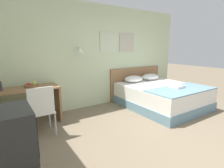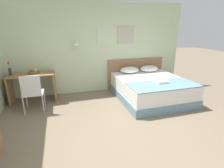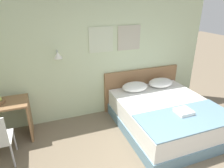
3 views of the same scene
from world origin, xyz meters
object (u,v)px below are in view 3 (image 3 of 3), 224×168
(pillow_left, at_px, (135,87))
(headboard, at_px, (142,88))
(pillow_right, at_px, (161,83))
(throw_blanket, at_px, (187,118))
(bed, at_px, (166,116))
(folded_towel_near_foot, at_px, (184,112))

(pillow_left, bearing_deg, headboard, 40.48)
(headboard, distance_m, pillow_right, 0.48)
(pillow_right, height_order, throw_blanket, pillow_right)
(bed, height_order, throw_blanket, throw_blanket)
(pillow_right, xyz_separation_m, folded_towel_near_foot, (-0.30, -1.20, -0.04))
(headboard, relative_size, pillow_right, 3.22)
(pillow_right, bearing_deg, headboard, 139.52)
(bed, relative_size, pillow_right, 3.44)
(headboard, relative_size, throw_blanket, 1.10)
(throw_blanket, bearing_deg, bed, 90.00)
(throw_blanket, bearing_deg, pillow_left, 103.97)
(throw_blanket, relative_size, folded_towel_near_foot, 6.11)
(pillow_left, bearing_deg, throw_blanket, -76.03)
(bed, height_order, pillow_right, pillow_right)
(pillow_right, bearing_deg, folded_towel_near_foot, -104.15)
(bed, relative_size, pillow_left, 3.44)
(pillow_left, relative_size, throw_blanket, 0.34)
(pillow_right, distance_m, throw_blanket, 1.39)
(headboard, xyz_separation_m, throw_blanket, (-0.00, -1.63, 0.11))
(headboard, xyz_separation_m, pillow_left, (-0.33, -0.29, 0.19))
(bed, distance_m, pillow_left, 0.91)
(bed, height_order, folded_towel_near_foot, folded_towel_near_foot)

